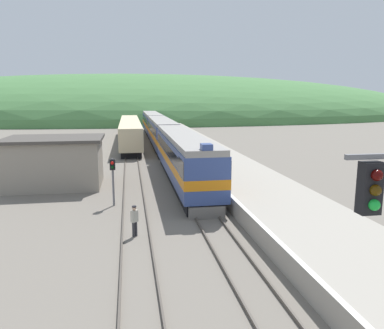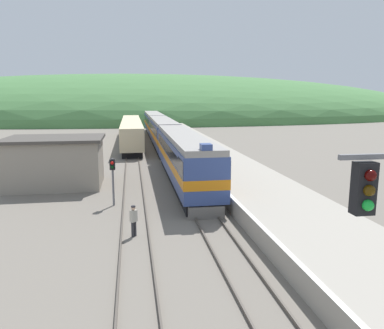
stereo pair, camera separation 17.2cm
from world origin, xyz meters
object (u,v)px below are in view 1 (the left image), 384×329
object	(u,v)px
track_worker	(134,219)
signal_post_siding	(113,172)
siding_train	(130,131)
express_train_lead_car	(184,156)
carriage_third	(152,123)
carriage_second	(162,133)

from	to	relation	value
track_worker	signal_post_siding	bearing A→B (deg)	102.27
siding_train	express_train_lead_car	bearing A→B (deg)	-81.43
carriage_third	siding_train	world-z (taller)	carriage_third
carriage_second	siding_train	world-z (taller)	carriage_second
carriage_second	track_worker	xyz separation A→B (m)	(-4.34, -33.03, -1.31)
express_train_lead_car	track_worker	size ratio (longest dim) A/B	12.12
siding_train	track_worker	size ratio (longest dim) A/B	19.10
siding_train	track_worker	bearing A→B (deg)	-90.08
carriage_third	carriage_second	bearing A→B (deg)	-90.00
express_train_lead_car	carriage_third	world-z (taller)	express_train_lead_car
signal_post_siding	carriage_third	bearing A→B (deg)	83.29
express_train_lead_car	siding_train	size ratio (longest dim) A/B	0.63
express_train_lead_car	signal_post_siding	bearing A→B (deg)	-133.33
carriage_second	carriage_third	world-z (taller)	same
carriage_second	track_worker	distance (m)	33.34
carriage_third	express_train_lead_car	bearing A→B (deg)	-90.00
express_train_lead_car	carriage_third	size ratio (longest dim) A/B	1.02
express_train_lead_car	track_worker	xyz separation A→B (m)	(-4.34, -11.90, -1.33)
carriage_second	carriage_third	distance (m)	20.74
carriage_second	track_worker	bearing A→B (deg)	-97.49
express_train_lead_car	track_worker	world-z (taller)	express_train_lead_car
siding_train	signal_post_siding	bearing A→B (deg)	-92.25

